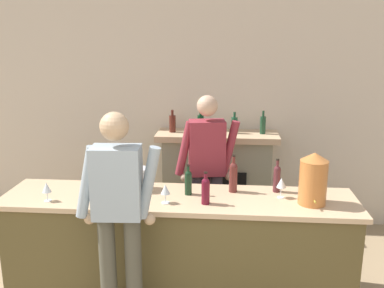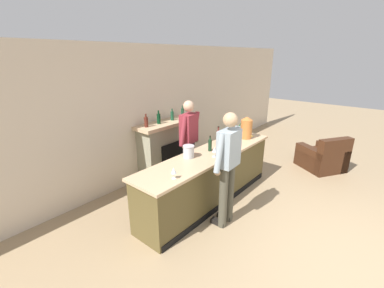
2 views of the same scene
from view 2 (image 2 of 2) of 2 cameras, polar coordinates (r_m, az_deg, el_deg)
name	(u,v)px [view 2 (image 2 of 2)]	position (r m, az deg, el deg)	size (l,w,h in m)	color
ground_plane	(349,259)	(4.24, 31.53, -20.90)	(24.00, 24.00, 0.00)	#9B8260
wall_back_panel	(147,114)	(5.44, -10.08, 6.53)	(12.00, 0.07, 2.75)	beige
bar_counter	(209,177)	(4.64, 3.90, -7.35)	(3.13, 0.70, 0.93)	brown
fireplace_stone	(166,148)	(5.65, -5.73, -0.86)	(1.42, 0.52, 1.48)	gray
armchair_black	(323,159)	(6.69, 27.13, -2.91)	(1.13, 1.15, 0.83)	#3F2213
potted_plant_corner	(236,137)	(7.60, 9.78, 1.64)	(0.46, 0.46, 0.73)	brown
person_customer	(228,165)	(3.83, 7.94, -4.74)	(0.66, 0.32, 1.80)	#4A4739
person_bartender	(189,140)	(5.00, -0.66, 0.82)	(0.65, 0.35, 1.74)	#3D3340
copper_dispenser	(246,127)	(5.29, 12.01, 3.62)	(0.24, 0.27, 0.45)	#BE6E33
ice_bucket_steel	(189,152)	(4.22, -0.75, -1.68)	(0.19, 0.19, 0.20)	silver
wine_bottle_burgundy_dark	(218,136)	(4.87, 5.84, 1.73)	(0.07, 0.07, 0.35)	#5B2420
wine_bottle_cabernet_heavy	(225,144)	(4.53, 7.37, -0.03)	(0.07, 0.07, 0.28)	#5A1020
wine_bottle_riesling_slim	(210,144)	(4.51, 4.03, -0.05)	(0.06, 0.06, 0.28)	#16311B
wine_bottle_chardonnay_pale	(228,132)	(5.21, 7.99, 2.61)	(0.06, 0.06, 0.31)	#522328
wine_glass_back_row	(215,150)	(4.26, 5.02, -1.33)	(0.08, 0.08, 0.17)	silver
wine_glass_mid_counter	(174,171)	(3.51, -4.09, -5.96)	(0.08, 0.08, 0.17)	silver
wine_glass_near_bucket	(235,133)	(5.16, 9.51, 2.32)	(0.08, 0.08, 0.18)	silver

